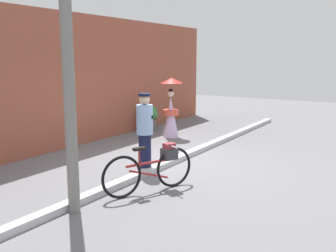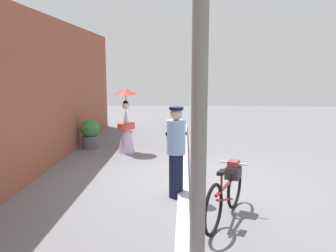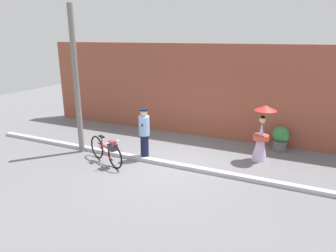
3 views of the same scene
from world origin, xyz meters
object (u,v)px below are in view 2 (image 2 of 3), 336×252
(potted_plant_by_door, at_px, (90,133))
(utility_pole, at_px, (200,63))
(person_with_parasol, at_px, (126,123))
(bicycle_near_officer, at_px, (227,191))
(person_officer, at_px, (176,150))

(potted_plant_by_door, bearing_deg, utility_pole, -154.39)
(person_with_parasol, bearing_deg, utility_pole, -162.41)
(bicycle_near_officer, relative_size, utility_pole, 0.36)
(person_with_parasol, xyz_separation_m, utility_pole, (-5.69, -1.80, 1.55))
(person_officer, bearing_deg, bicycle_near_officer, -136.73)
(person_officer, bearing_deg, potted_plant_by_door, 34.34)
(person_with_parasol, distance_m, potted_plant_by_door, 1.33)
(utility_pole, bearing_deg, person_with_parasol, 17.59)
(utility_pole, bearing_deg, potted_plant_by_door, 25.61)
(person_officer, bearing_deg, utility_pole, -172.31)
(bicycle_near_officer, height_order, person_with_parasol, person_with_parasol)
(bicycle_near_officer, bearing_deg, potted_plant_by_door, 36.14)
(bicycle_near_officer, distance_m, utility_pole, 2.47)
(bicycle_near_officer, xyz_separation_m, potted_plant_by_door, (4.76, 3.48, 0.01))
(person_officer, distance_m, potted_plant_by_door, 4.73)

